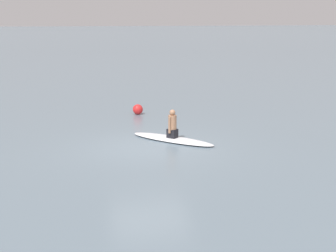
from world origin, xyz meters
TOP-DOWN VIEW (x-y plane):
  - ground_plane at (0.00, 0.00)m, footprint 400.00×400.00m
  - surfboard at (-0.89, -0.72)m, footprint 2.71×2.84m
  - person_paddler at (-0.89, -0.72)m, footprint 0.40×0.40m
  - buoy_marker at (-0.49, -5.52)m, footprint 0.43×0.43m

SIDE VIEW (x-z plane):
  - ground_plane at x=0.00m, z-range 0.00..0.00m
  - surfboard at x=-0.89m, z-range 0.00..0.10m
  - buoy_marker at x=-0.49m, z-range 0.00..0.43m
  - person_paddler at x=-0.89m, z-range 0.06..1.00m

